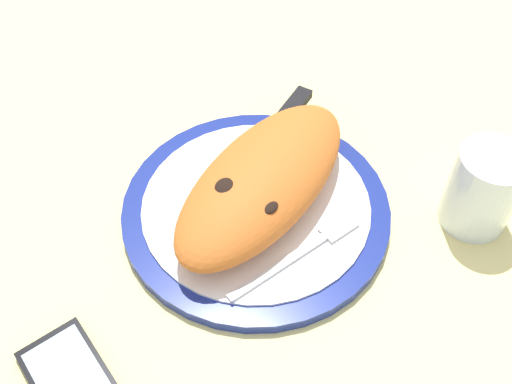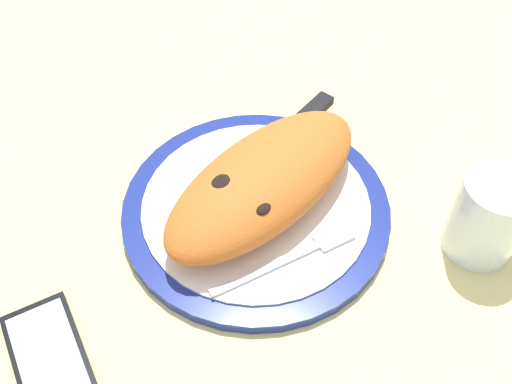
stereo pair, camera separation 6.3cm
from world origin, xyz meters
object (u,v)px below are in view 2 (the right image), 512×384
smartphone (49,357)px  water_glass (486,221)px  calzone (266,184)px  knife (290,133)px  plate (256,209)px  fork (297,255)px

smartphone → water_glass: water_glass is taller
calzone → smartphone: bearing=-171.0°
knife → calzone: bearing=-138.2°
plate → water_glass: bearing=-42.3°
calzone → fork: size_ratio=1.76×
fork → water_glass: 19.65cm
water_glass → fork: bearing=155.5°
plate → knife: (9.10, 6.86, 1.35)cm
calzone → fork: (-1.08, -7.62, -2.96)cm
calzone → knife: size_ratio=1.25×
plate → water_glass: water_glass is taller
plate → fork: (-0.10, -8.02, 1.07)cm
calzone → water_glass: size_ratio=2.98×
calzone → water_glass: (16.68, -15.71, -0.67)cm
calzone → smartphone: size_ratio=2.33×
plate → smartphone: bearing=-169.8°
calzone → water_glass: water_glass is taller
knife → water_glass: bearing=-69.5°
water_glass → plate: bearing=137.7°
fork → smartphone: 25.61cm
knife → smartphone: size_ratio=1.87×
calzone → smartphone: calzone is taller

